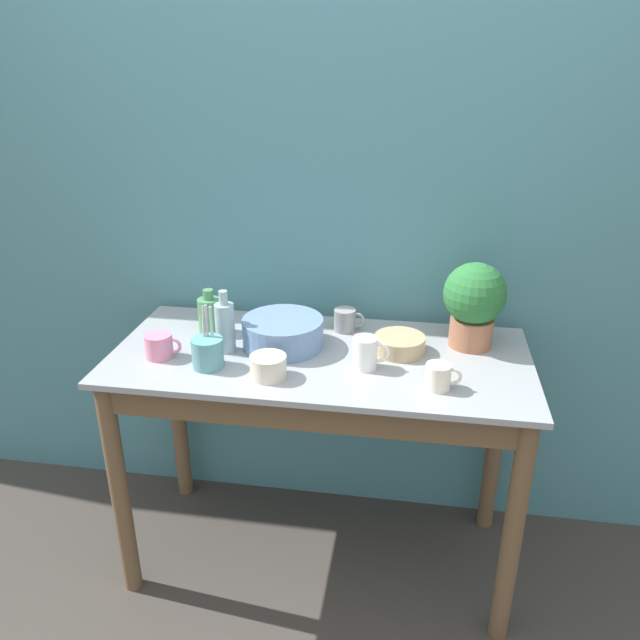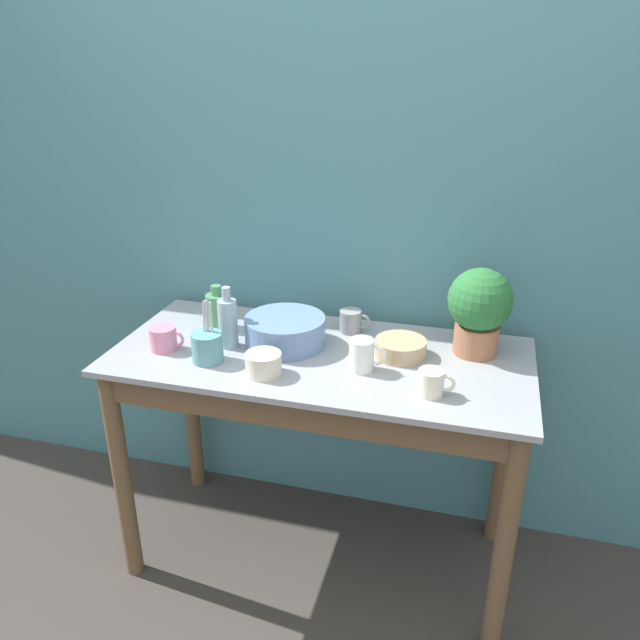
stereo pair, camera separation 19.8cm
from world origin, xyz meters
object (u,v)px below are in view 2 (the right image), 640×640
object	(u,v)px
bottle_short	(217,310)
bowl_small_tan	(401,348)
mug_pink	(164,338)
utensil_cup	(207,347)
bowl_wash_large	(285,331)
mug_white	(362,355)
bottle_tall	(228,322)
mug_cream	(432,383)
bowl_small_cream	(264,364)
mug_grey	(351,321)
potted_plant	(479,307)

from	to	relation	value
bottle_short	bowl_small_tan	bearing A→B (deg)	-4.91
mug_pink	utensil_cup	size ratio (longest dim) A/B	0.60
bowl_small_tan	bowl_wash_large	bearing A→B (deg)	-177.41
bowl_wash_large	mug_white	bearing A→B (deg)	-21.19
bottle_short	mug_pink	bearing A→B (deg)	-114.23
bottle_tall	bottle_short	world-z (taller)	bottle_tall
mug_cream	bowl_small_cream	bearing A→B (deg)	-178.83
mug_pink	bowl_small_tan	distance (m)	0.77
mug_cream	bowl_small_tan	world-z (taller)	mug_cream
mug_grey	utensil_cup	size ratio (longest dim) A/B	0.54
bowl_wash_large	bowl_small_tan	world-z (taller)	bowl_wash_large
mug_grey	utensil_cup	xyz separation A→B (m)	(-0.39, -0.34, 0.01)
bowl_small_tan	mug_pink	bearing A→B (deg)	-168.20
bottle_short	mug_cream	bearing A→B (deg)	-19.62
potted_plant	mug_cream	bearing A→B (deg)	-109.17
potted_plant	mug_cream	distance (m)	0.35
bowl_small_tan	utensil_cup	bearing A→B (deg)	-161.32
mug_grey	utensil_cup	world-z (taller)	utensil_cup
bowl_small_cream	utensil_cup	distance (m)	0.20
mug_pink	mug_grey	size ratio (longest dim) A/B	1.11
mug_grey	potted_plant	bearing A→B (deg)	-7.14
potted_plant	mug_cream	xyz separation A→B (m)	(-0.11, -0.31, -0.12)
potted_plant	utensil_cup	bearing A→B (deg)	-160.62
mug_white	bottle_tall	bearing A→B (deg)	173.87
bowl_small_tan	utensil_cup	distance (m)	0.62
bottle_short	bowl_small_cream	distance (m)	0.40
potted_plant	mug_white	distance (m)	0.41
bottle_tall	mug_white	distance (m)	0.47
potted_plant	mug_pink	world-z (taller)	potted_plant
bowl_wash_large	bowl_small_cream	world-z (taller)	bowl_wash_large
mug_pink	bowl_small_cream	xyz separation A→B (m)	(0.37, -0.07, -0.00)
mug_grey	bottle_short	bearing A→B (deg)	-169.56
bowl_small_cream	bottle_short	bearing A→B (deg)	133.83
potted_plant	bottle_tall	bearing A→B (deg)	-168.06
mug_white	potted_plant	bearing A→B (deg)	33.40
potted_plant	mug_grey	xyz separation A→B (m)	(-0.43, 0.05, -0.12)
mug_white	bowl_small_tan	distance (m)	0.16
mug_pink	bowl_small_cream	distance (m)	0.38
mug_grey	bowl_small_tan	world-z (taller)	mug_grey
bottle_tall	bowl_small_cream	xyz separation A→B (m)	(0.18, -0.15, -0.05)
mug_grey	bowl_small_cream	world-z (taller)	mug_grey
bowl_wash_large	utensil_cup	size ratio (longest dim) A/B	1.35
bottle_tall	mug_white	xyz separation A→B (m)	(0.46, -0.05, -0.04)
mug_pink	bowl_small_tan	bearing A→B (deg)	11.80
bowl_small_tan	utensil_cup	world-z (taller)	utensil_cup
bottle_short	mug_cream	size ratio (longest dim) A/B	1.48
mug_white	mug_grey	bearing A→B (deg)	109.59
bottle_tall	mug_pink	bearing A→B (deg)	-157.80
mug_grey	utensil_cup	distance (m)	0.52
bottle_short	mug_white	xyz separation A→B (m)	(0.56, -0.18, -0.01)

